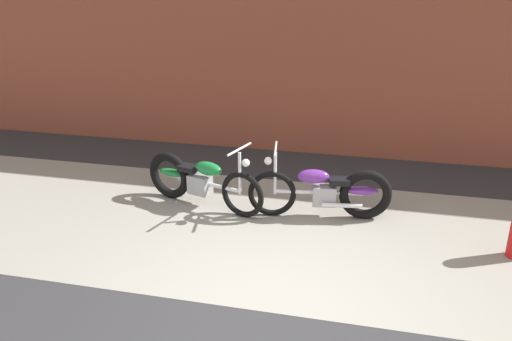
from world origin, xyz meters
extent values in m
plane|color=#2D2D30|center=(0.00, 0.00, 0.00)|extent=(80.00, 80.00, 0.00)
cube|color=gray|center=(0.00, 1.75, 0.00)|extent=(36.00, 3.50, 0.01)
cube|color=brown|center=(0.00, 5.20, 2.35)|extent=(36.00, 0.50, 4.70)
torus|color=black|center=(-0.81, 2.07, 0.34)|extent=(0.67, 0.28, 0.68)
torus|color=black|center=(-2.05, 2.46, 0.36)|extent=(0.74, 0.34, 0.73)
cylinder|color=silver|center=(-1.43, 2.26, 0.38)|extent=(1.20, 0.42, 0.06)
cube|color=#99999E|center=(-1.50, 2.29, 0.34)|extent=(0.37, 0.30, 0.28)
ellipsoid|color=#197A38|center=(-1.35, 2.24, 0.62)|extent=(0.48, 0.31, 0.20)
ellipsoid|color=#197A38|center=(-2.00, 2.44, 0.42)|extent=(0.47, 0.30, 0.10)
cube|color=black|center=(-1.69, 2.35, 0.56)|extent=(0.33, 0.27, 0.08)
cylinder|color=silver|center=(-0.84, 2.08, 0.65)|extent=(0.06, 0.06, 0.62)
cylinder|color=silver|center=(-0.84, 2.08, 1.01)|extent=(0.20, 0.56, 0.03)
sphere|color=white|center=(-0.75, 2.05, 0.83)|extent=(0.11, 0.11, 0.11)
cylinder|color=silver|center=(-1.69, 2.50, 0.26)|extent=(0.54, 0.22, 0.06)
torus|color=black|center=(-0.41, 2.20, 0.34)|extent=(0.68, 0.18, 0.68)
torus|color=black|center=(0.88, 2.40, 0.36)|extent=(0.74, 0.24, 0.73)
cylinder|color=silver|center=(0.23, 2.30, 0.38)|extent=(1.23, 0.24, 0.06)
cube|color=#99999E|center=(0.31, 2.31, 0.34)|extent=(0.35, 0.27, 0.28)
ellipsoid|color=#6B2D93|center=(0.15, 2.29, 0.62)|extent=(0.46, 0.25, 0.20)
ellipsoid|color=#6B2D93|center=(0.83, 2.39, 0.42)|extent=(0.46, 0.24, 0.10)
cube|color=black|center=(0.51, 2.34, 0.56)|extent=(0.31, 0.24, 0.08)
cylinder|color=silver|center=(-0.37, 2.21, 0.65)|extent=(0.05, 0.05, 0.62)
cylinder|color=silver|center=(-0.37, 2.21, 1.01)|extent=(0.12, 0.58, 0.03)
sphere|color=white|center=(-0.47, 2.19, 0.83)|extent=(0.11, 0.11, 0.11)
cylinder|color=silver|center=(0.57, 2.20, 0.26)|extent=(0.55, 0.14, 0.06)
camera|label=1|loc=(0.87, -4.36, 3.35)|focal=36.52mm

